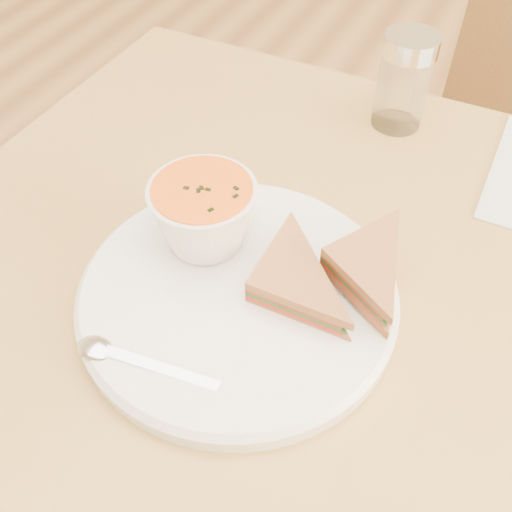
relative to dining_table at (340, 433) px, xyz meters
The scene contains 8 objects.
dining_table is the anchor object (origin of this frame).
chair_far 0.52m from the dining_table, 74.63° to the left, with size 0.42×0.42×0.94m, color brown, non-canonical shape.
plate 0.41m from the dining_table, 140.87° to the right, with size 0.31×0.31×0.02m, color white, non-canonical shape.
soup_bowl 0.46m from the dining_table, 163.09° to the right, with size 0.11×0.11×0.07m, color white, non-canonical shape.
sandwich_half_a 0.43m from the dining_table, 133.50° to the right, with size 0.10×0.10×0.03m, color #B26F3F, non-canonical shape.
sandwich_half_b 0.42m from the dining_table, 139.64° to the right, with size 0.10×0.10×0.03m, color #B26F3F, non-canonical shape.
spoon 0.47m from the dining_table, 125.40° to the right, with size 0.17×0.03×0.01m, color silver, non-canonical shape.
condiment_shaker 0.51m from the dining_table, 103.92° to the left, with size 0.07×0.07×0.12m, color silver, non-canonical shape.
Camera 1 is at (0.05, -0.39, 1.20)m, focal length 40.00 mm.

